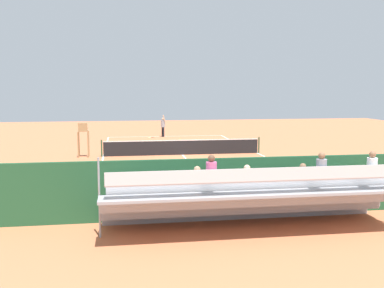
{
  "coord_description": "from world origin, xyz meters",
  "views": [
    {
      "loc": [
        3.82,
        28.35,
        4.34
      ],
      "look_at": [
        0.0,
        4.0,
        1.2
      ],
      "focal_mm": 42.05,
      "sensor_mm": 36.0,
      "label": 1
    }
  ],
  "objects": [
    {
      "name": "courtside_bench",
      "position": [
        -2.29,
        13.27,
        0.56
      ],
      "size": [
        1.8,
        0.4,
        0.93
      ],
      "color": "#33383D",
      "rests_on": "ground"
    },
    {
      "name": "tennis_ball_near",
      "position": [
        -0.99,
        -8.82,
        0.03
      ],
      "size": [
        0.07,
        0.07,
        0.07
      ],
      "primitive_type": "sphere",
      "color": "#CCDB33",
      "rests_on": "ground"
    },
    {
      "name": "tennis_net",
      "position": [
        0.0,
        0.0,
        0.5
      ],
      "size": [
        10.3,
        0.1,
        1.07
      ],
      "color": "black",
      "rests_on": "ground"
    },
    {
      "name": "tennis_racket",
      "position": [
        1.47,
        -10.12,
        0.01
      ],
      "size": [
        0.58,
        0.34,
        0.03
      ],
      "color": "black",
      "rests_on": "ground"
    },
    {
      "name": "tennis_player",
      "position": [
        0.27,
        -10.71,
        1.02
      ],
      "size": [
        0.47,
        0.55,
        1.93
      ],
      "color": "black",
      "rests_on": "ground"
    },
    {
      "name": "umpire_chair",
      "position": [
        6.2,
        0.02,
        1.31
      ],
      "size": [
        0.67,
        0.67,
        2.14
      ],
      "color": "#A88456",
      "rests_on": "ground"
    },
    {
      "name": "backdrop_wall",
      "position": [
        0.0,
        14.0,
        1.0
      ],
      "size": [
        18.0,
        0.16,
        2.0
      ],
      "primitive_type": "cube",
      "color": "#235633",
      "rests_on": "ground"
    },
    {
      "name": "bleacher_stand",
      "position": [
        -0.06,
        15.35,
        0.97
      ],
      "size": [
        9.06,
        2.4,
        2.48
      ],
      "color": "#9EA0A5",
      "rests_on": "ground"
    },
    {
      "name": "equipment_bag",
      "position": [
        -0.49,
        13.4,
        0.18
      ],
      "size": [
        0.9,
        0.36,
        0.36
      ],
      "primitive_type": "cube",
      "color": "black",
      "rests_on": "ground"
    },
    {
      "name": "court_line_markings",
      "position": [
        0.0,
        -0.04,
        0.0
      ],
      "size": [
        10.1,
        22.2,
        0.01
      ],
      "color": "white",
      "rests_on": "ground"
    },
    {
      "name": "ground_plane",
      "position": [
        0.0,
        0.0,
        0.0
      ],
      "size": [
        60.0,
        60.0,
        0.0
      ],
      "primitive_type": "plane",
      "color": "#CC7047"
    }
  ]
}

